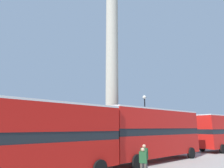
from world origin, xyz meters
TOP-DOWN VIEW (x-y plane):
  - ground_plane at (0.00, 0.00)m, footprint 200.00×200.00m
  - monument_column at (0.00, 0.00)m, footprint 5.31×5.31m
  - bus_b at (0.28, -6.03)m, footprint 10.96×3.16m
  - bus_c at (-10.85, -6.86)m, footprint 11.09×3.48m
  - street_lamp at (3.79, -1.58)m, footprint 0.43×0.43m
  - pedestrian_near_lamp at (-3.97, -8.69)m, footprint 0.32×0.50m
  - pedestrian_by_plinth at (-5.01, -9.57)m, footprint 0.38×0.47m

SIDE VIEW (x-z plane):
  - ground_plane at x=0.00m, z-range 0.00..0.00m
  - pedestrian_by_plinth at x=-5.01m, z-range 0.10..1.80m
  - pedestrian_near_lamp at x=-3.97m, z-range 0.12..1.90m
  - bus_c at x=-10.85m, z-range 0.23..4.53m
  - bus_b at x=0.28m, z-range 0.23..4.70m
  - street_lamp at x=3.79m, z-range 0.46..7.18m
  - monument_column at x=0.00m, z-range -4.46..18.81m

